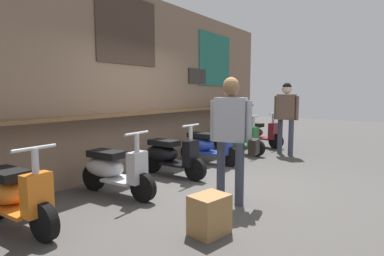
% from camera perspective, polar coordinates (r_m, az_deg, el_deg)
% --- Properties ---
extents(ground_plane, '(29.11, 29.11, 0.00)m').
position_cam_1_polar(ground_plane, '(5.17, 4.92, -10.53)').
color(ground_plane, '#474442').
extents(market_stall_facade, '(10.40, 0.61, 3.40)m').
position_cam_1_polar(market_stall_facade, '(6.22, -11.31, 8.08)').
color(market_stall_facade, '#7F6651').
rests_on(market_stall_facade, ground_plane).
extents(scooter_orange, '(0.46, 1.40, 0.97)m').
position_cam_1_polar(scooter_orange, '(4.07, -29.75, -10.36)').
color(scooter_orange, orange).
rests_on(scooter_orange, ground_plane).
extents(scooter_silver, '(0.48, 1.40, 0.97)m').
position_cam_1_polar(scooter_silver, '(4.81, -14.20, -7.21)').
color(scooter_silver, '#B2B5BA').
rests_on(scooter_silver, ground_plane).
extents(scooter_black, '(0.46, 1.40, 0.97)m').
position_cam_1_polar(scooter_black, '(5.72, -4.19, -4.86)').
color(scooter_black, black).
rests_on(scooter_black, ground_plane).
extents(scooter_blue, '(0.49, 1.40, 0.97)m').
position_cam_1_polar(scooter_blue, '(6.70, 2.54, -3.18)').
color(scooter_blue, '#233D9E').
rests_on(scooter_blue, ground_plane).
extents(scooter_green, '(0.48, 1.40, 0.97)m').
position_cam_1_polar(scooter_green, '(7.87, 7.91, -1.80)').
color(scooter_green, '#237533').
rests_on(scooter_green, ground_plane).
extents(scooter_maroon, '(0.48, 1.40, 0.97)m').
position_cam_1_polar(scooter_maroon, '(9.01, 11.65, -0.84)').
color(scooter_maroon, maroon).
rests_on(scooter_maroon, ground_plane).
extents(shopper_with_handbag, '(0.36, 0.67, 1.71)m').
position_cam_1_polar(shopper_with_handbag, '(4.29, 7.20, 0.27)').
color(shopper_with_handbag, '#383D4C').
rests_on(shopper_with_handbag, ground_plane).
extents(shopper_browsing, '(0.30, 0.59, 1.74)m').
position_cam_1_polar(shopper_browsing, '(7.92, 16.71, 3.11)').
color(shopper_browsing, '#383D4C').
rests_on(shopper_browsing, ground_plane).
extents(merchandise_crate, '(0.44, 0.38, 0.43)m').
position_cam_1_polar(merchandise_crate, '(3.48, 3.17, -15.39)').
color(merchandise_crate, olive).
rests_on(merchandise_crate, ground_plane).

